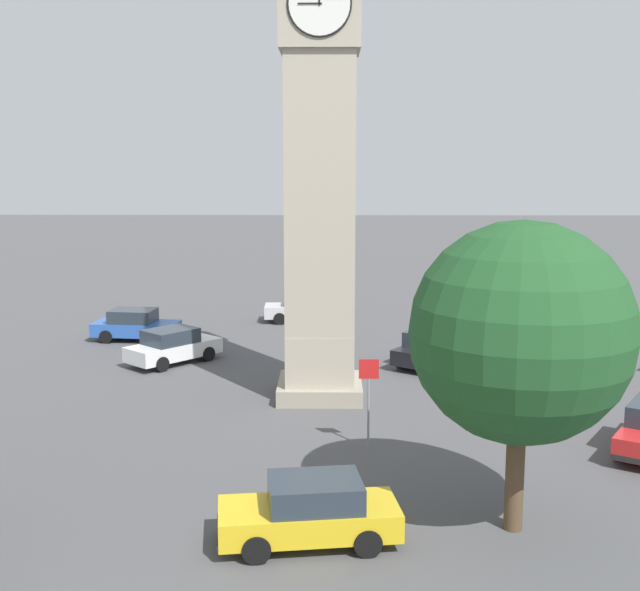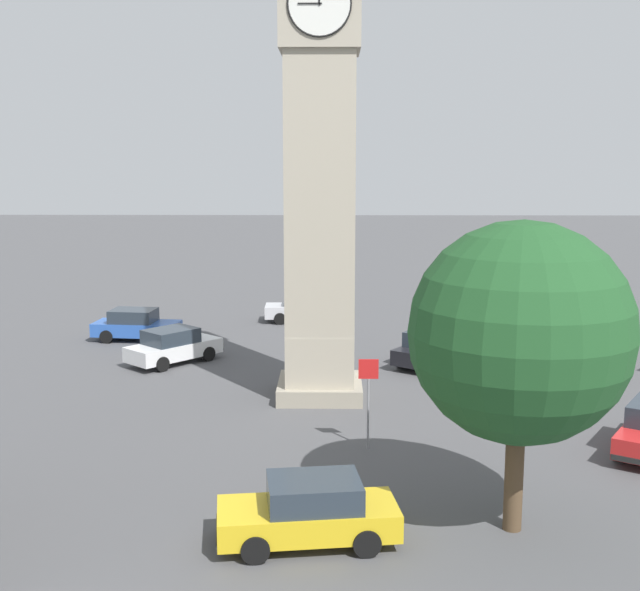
% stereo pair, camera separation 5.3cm
% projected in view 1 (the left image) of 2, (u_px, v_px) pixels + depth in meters
% --- Properties ---
extents(ground_plane, '(200.00, 200.00, 0.00)m').
position_uv_depth(ground_plane, '(320.00, 396.00, 29.70)').
color(ground_plane, '#4C4C4F').
extents(clock_tower, '(3.73, 3.73, 21.79)m').
position_uv_depth(clock_tower, '(320.00, 40.00, 27.57)').
color(clock_tower, gray).
rests_on(clock_tower, ground).
extents(car_silver_kerb, '(4.02, 4.19, 1.53)m').
position_uv_depth(car_silver_kerb, '(173.00, 346.00, 34.41)').
color(car_silver_kerb, white).
rests_on(car_silver_kerb, ground).
extents(car_red_corner, '(4.28, 2.14, 1.53)m').
position_uv_depth(car_red_corner, '(136.00, 325.00, 38.81)').
color(car_red_corner, '#2D5BB7').
rests_on(car_red_corner, ground).
extents(car_white_side, '(3.73, 4.36, 1.53)m').
position_uv_depth(car_white_side, '(431.00, 347.00, 34.15)').
color(car_white_side, black).
rests_on(car_white_side, ground).
extents(car_black_far, '(4.17, 1.89, 1.53)m').
position_uv_depth(car_black_far, '(303.00, 308.00, 43.35)').
color(car_black_far, silver).
rests_on(car_black_far, ground).
extents(car_green_alley, '(4.32, 2.23, 1.53)m').
position_uv_depth(car_green_alley, '(310.00, 511.00, 18.18)').
color(car_green_alley, gold).
rests_on(car_green_alley, ground).
extents(pedestrian, '(0.30, 0.54, 1.69)m').
position_uv_depth(pedestrian, '(517.00, 383.00, 27.75)').
color(pedestrian, '#2D3351').
rests_on(pedestrian, ground).
extents(tree, '(5.15, 5.15, 7.37)m').
position_uv_depth(tree, '(521.00, 333.00, 18.21)').
color(tree, brown).
rests_on(tree, ground).
extents(road_sign, '(0.60, 0.07, 2.80)m').
position_uv_depth(road_sign, '(369.00, 388.00, 23.98)').
color(road_sign, gray).
rests_on(road_sign, ground).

